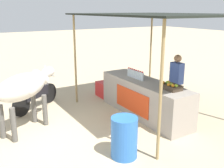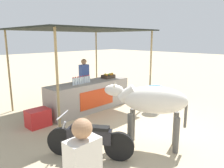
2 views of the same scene
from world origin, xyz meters
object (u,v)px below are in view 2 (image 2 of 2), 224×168
Objects in this scene: vendor_behind_counter at (84,81)px; cooler_box at (38,118)px; water_barrel at (155,99)px; cow at (151,102)px; fruit_crate at (108,76)px; motorcycle_parked at (88,138)px; stall_counter at (89,96)px.

cooler_box is (-2.32, -0.85, -0.61)m from vendor_behind_counter.
water_barrel is at bearing -65.62° from vendor_behind_counter.
fruit_crate is at bearing 61.11° from cow.
vendor_behind_counter reaches higher than motorcycle_parked.
stall_counter reaches higher than water_barrel.
cow is at bearing -66.66° from cooler_box.
vendor_behind_counter is (-0.55, 0.71, -0.19)m from fruit_crate.
cow is 1.55m from motorcycle_parked.
motorcycle_parked is at bearing -140.92° from fruit_crate.
water_barrel is at bearing -47.81° from stall_counter.
cooler_box is at bearing -177.20° from fruit_crate.
stall_counter reaches higher than cooler_box.
motorcycle_parked is at bearing 155.40° from cow.
water_barrel is at bearing -24.30° from cooler_box.
cow is (1.22, -2.84, 0.79)m from cooler_box.
motorcycle_parked is at bearing -130.33° from stall_counter.
stall_counter is at bearing 132.19° from water_barrel.
motorcycle_parked is (-1.29, 0.59, -0.61)m from cow.
cooler_box is at bearing 88.23° from motorcycle_parked.
vendor_behind_counter is at bearing 20.16° from cooler_box.
vendor_behind_counter is at bearing 73.50° from cow.
stall_counter is 3.06m from cow.
cooler_box is at bearing 155.70° from water_barrel.
motorcycle_parked is at bearing -91.77° from cooler_box.
cow reaches higher than motorcycle_parked.
cooler_box is at bearing -159.84° from vendor_behind_counter.
stall_counter is 1.10m from fruit_crate.
cooler_box is 0.73× the size of water_barrel.
fruit_crate is 1.86m from water_barrel.
vendor_behind_counter is 0.94× the size of cow.
cow reaches higher than stall_counter.
fruit_crate is 2.98m from cooler_box.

